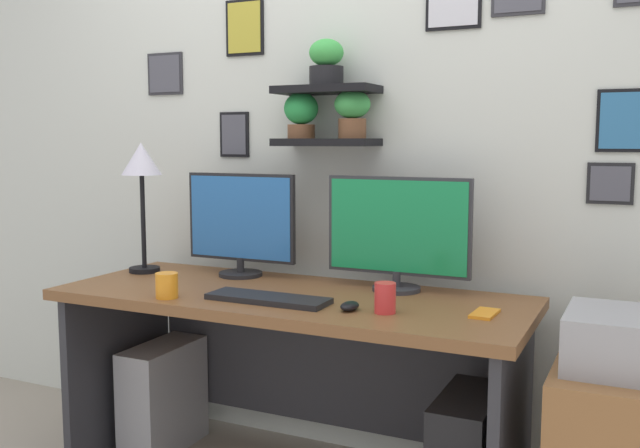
% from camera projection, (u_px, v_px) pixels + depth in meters
% --- Properties ---
extents(back_wall_assembly, '(4.40, 0.24, 2.70)m').
position_uv_depth(back_wall_assembly, '(339.00, 129.00, 2.91)').
color(back_wall_assembly, silver).
rests_on(back_wall_assembly, ground).
extents(desk, '(1.75, 0.68, 0.75)m').
position_uv_depth(desk, '(297.00, 344.00, 2.67)').
color(desk, brown).
rests_on(desk, ground).
extents(monitor_left, '(0.49, 0.18, 0.42)m').
position_uv_depth(monitor_left, '(241.00, 223.00, 2.90)').
color(monitor_left, black).
rests_on(monitor_left, desk).
extents(monitor_right, '(0.55, 0.18, 0.43)m').
position_uv_depth(monitor_right, '(398.00, 232.00, 2.62)').
color(monitor_right, '#2D2D33').
rests_on(monitor_right, desk).
extents(keyboard, '(0.44, 0.14, 0.02)m').
position_uv_depth(keyboard, '(268.00, 299.00, 2.46)').
color(keyboard, black).
rests_on(keyboard, desk).
extents(computer_mouse, '(0.06, 0.09, 0.03)m').
position_uv_depth(computer_mouse, '(350.00, 306.00, 2.33)').
color(computer_mouse, black).
rests_on(computer_mouse, desk).
extents(desk_lamp, '(0.17, 0.17, 0.55)m').
position_uv_depth(desk_lamp, '(142.00, 170.00, 2.96)').
color(desk_lamp, black).
rests_on(desk_lamp, desk).
extents(cell_phone, '(0.08, 0.14, 0.01)m').
position_uv_depth(cell_phone, '(485.00, 313.00, 2.27)').
color(cell_phone, orange).
rests_on(cell_phone, desk).
extents(coffee_mug, '(0.08, 0.08, 0.09)m').
position_uv_depth(coffee_mug, '(167.00, 285.00, 2.51)').
color(coffee_mug, orange).
rests_on(coffee_mug, desk).
extents(pen_cup, '(0.07, 0.07, 0.10)m').
position_uv_depth(pen_cup, '(385.00, 298.00, 2.29)').
color(pen_cup, red).
rests_on(pen_cup, desk).
extents(printer, '(0.38, 0.34, 0.17)m').
position_uv_depth(printer, '(634.00, 343.00, 2.06)').
color(printer, '#9E9EA3').
rests_on(printer, drawer_cabinet).
extents(computer_tower_left, '(0.18, 0.40, 0.45)m').
position_uv_depth(computer_tower_left, '(163.00, 397.00, 2.99)').
color(computer_tower_left, '#99999E').
rests_on(computer_tower_left, ground).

